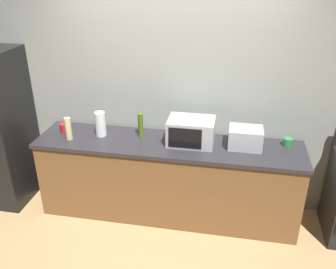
# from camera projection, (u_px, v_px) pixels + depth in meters

# --- Properties ---
(ground_plane) EXTENTS (8.00, 8.00, 0.00)m
(ground_plane) POSITION_uv_depth(u_px,v_px,m) (161.00, 235.00, 3.87)
(ground_plane) COLOR tan
(back_wall) EXTENTS (6.40, 0.10, 2.70)m
(back_wall) POSITION_uv_depth(u_px,v_px,m) (175.00, 90.00, 4.00)
(back_wall) COLOR #9EA399
(back_wall) RESTS_ON ground_plane
(counter_run) EXTENTS (2.84, 0.64, 0.90)m
(counter_run) POSITION_uv_depth(u_px,v_px,m) (168.00, 179.00, 4.03)
(counter_run) COLOR brown
(counter_run) RESTS_ON ground_plane
(microwave) EXTENTS (0.48, 0.35, 0.27)m
(microwave) POSITION_uv_depth(u_px,v_px,m) (191.00, 131.00, 3.78)
(microwave) COLOR #B7BABF
(microwave) RESTS_ON counter_run
(toaster_oven) EXTENTS (0.34, 0.26, 0.21)m
(toaster_oven) POSITION_uv_depth(u_px,v_px,m) (245.00, 138.00, 3.71)
(toaster_oven) COLOR #B7BABF
(toaster_oven) RESTS_ON counter_run
(paper_towel_roll) EXTENTS (0.12, 0.12, 0.27)m
(paper_towel_roll) POSITION_uv_depth(u_px,v_px,m) (100.00, 124.00, 3.94)
(paper_towel_roll) COLOR white
(paper_towel_roll) RESTS_ON counter_run
(bottle_hand_soap) EXTENTS (0.07, 0.07, 0.25)m
(bottle_hand_soap) POSITION_uv_depth(u_px,v_px,m) (68.00, 129.00, 3.87)
(bottle_hand_soap) COLOR beige
(bottle_hand_soap) RESTS_ON counter_run
(bottle_olive_oil) EXTENTS (0.06, 0.06, 0.26)m
(bottle_olive_oil) POSITION_uv_depth(u_px,v_px,m) (141.00, 125.00, 3.93)
(bottle_olive_oil) COLOR #4C6B19
(bottle_olive_oil) RESTS_ON counter_run
(mug_green) EXTENTS (0.09, 0.09, 0.09)m
(mug_green) POSITION_uv_depth(u_px,v_px,m) (288.00, 142.00, 3.76)
(mug_green) COLOR #2D8C47
(mug_green) RESTS_ON counter_run
(mug_red) EXTENTS (0.09, 0.09, 0.10)m
(mug_red) POSITION_uv_depth(u_px,v_px,m) (64.00, 128.00, 4.06)
(mug_red) COLOR red
(mug_red) RESTS_ON counter_run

